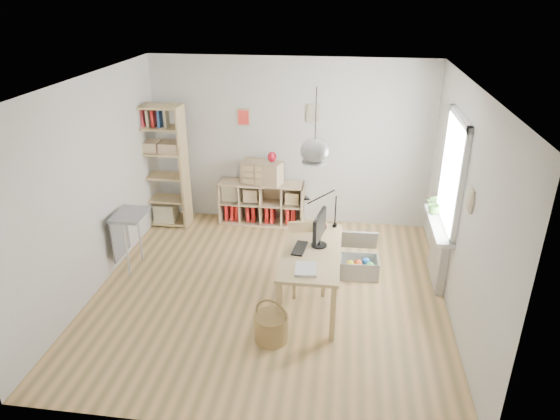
# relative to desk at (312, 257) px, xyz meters

# --- Properties ---
(ground) EXTENTS (4.50, 4.50, 0.00)m
(ground) POSITION_rel_desk_xyz_m (-0.55, 0.15, -0.66)
(ground) COLOR tan
(ground) RESTS_ON ground
(room_shell) EXTENTS (4.50, 4.50, 4.50)m
(room_shell) POSITION_rel_desk_xyz_m (-0.00, 0.00, 1.34)
(room_shell) COLOR white
(room_shell) RESTS_ON ground
(window_unit) EXTENTS (0.07, 1.16, 1.46)m
(window_unit) POSITION_rel_desk_xyz_m (1.68, 0.75, 0.89)
(window_unit) COLOR white
(window_unit) RESTS_ON ground
(radiator) EXTENTS (0.10, 0.80, 0.80)m
(radiator) POSITION_rel_desk_xyz_m (1.64, 0.75, -0.26)
(radiator) COLOR silver
(radiator) RESTS_ON ground
(windowsill) EXTENTS (0.22, 1.20, 0.06)m
(windowsill) POSITION_rel_desk_xyz_m (1.59, 0.75, 0.17)
(windowsill) COLOR white
(windowsill) RESTS_ON radiator
(desk) EXTENTS (0.70, 1.50, 0.75)m
(desk) POSITION_rel_desk_xyz_m (0.00, 0.00, 0.00)
(desk) COLOR #DEBB80
(desk) RESTS_ON ground
(cube_shelf) EXTENTS (1.40, 0.38, 0.72)m
(cube_shelf) POSITION_rel_desk_xyz_m (-1.02, 2.23, -0.36)
(cube_shelf) COLOR tan
(cube_shelf) RESTS_ON ground
(tall_bookshelf) EXTENTS (0.80, 0.38, 2.00)m
(tall_bookshelf) POSITION_rel_desk_xyz_m (-2.59, 1.95, 0.43)
(tall_bookshelf) COLOR #DEBB80
(tall_bookshelf) RESTS_ON ground
(side_table) EXTENTS (0.40, 0.55, 0.85)m
(side_table) POSITION_rel_desk_xyz_m (-2.59, 0.50, 0.01)
(side_table) COLOR #939396
(side_table) RESTS_ON ground
(chair) EXTENTS (0.54, 0.54, 0.90)m
(chair) POSITION_rel_desk_xyz_m (-0.10, 0.33, -0.14)
(chair) COLOR #939396
(chair) RESTS_ON ground
(wicker_basket) EXTENTS (0.38, 0.38, 0.53)m
(wicker_basket) POSITION_rel_desk_xyz_m (-0.38, -0.79, -0.48)
(wicker_basket) COLOR olive
(wicker_basket) RESTS_ON ground
(storage_chest) EXTENTS (0.54, 0.60, 0.55)m
(storage_chest) POSITION_rel_desk_xyz_m (0.62, 0.77, -0.48)
(storage_chest) COLOR beige
(storage_chest) RESTS_ON ground
(monitor) EXTENTS (0.20, 0.49, 0.43)m
(monitor) POSITION_rel_desk_xyz_m (0.08, 0.12, 0.33)
(monitor) COLOR black
(monitor) RESTS_ON desk
(keyboard) EXTENTS (0.18, 0.38, 0.02)m
(keyboard) POSITION_rel_desk_xyz_m (-0.15, 0.01, 0.10)
(keyboard) COLOR black
(keyboard) RESTS_ON desk
(task_lamp) EXTENTS (0.44, 0.16, 0.47)m
(task_lamp) POSITION_rel_desk_xyz_m (0.04, 0.61, 0.41)
(task_lamp) COLOR black
(task_lamp) RESTS_ON desk
(yarn_ball) EXTENTS (0.14, 0.14, 0.14)m
(yarn_ball) POSITION_rel_desk_xyz_m (0.08, 0.51, 0.16)
(yarn_ball) COLOR #43090C
(yarn_ball) RESTS_ON desk
(paper_tray) EXTENTS (0.26, 0.32, 0.03)m
(paper_tray) POSITION_rel_desk_xyz_m (-0.03, -0.48, 0.11)
(paper_tray) COLOR white
(paper_tray) RESTS_ON desk
(drawer_chest) EXTENTS (0.70, 0.45, 0.37)m
(drawer_chest) POSITION_rel_desk_xyz_m (-0.98, 2.19, 0.25)
(drawer_chest) COLOR tan
(drawer_chest) RESTS_ON cube_shelf
(red_vase) EXTENTS (0.14, 0.14, 0.17)m
(red_vase) POSITION_rel_desk_xyz_m (-0.82, 2.19, 0.52)
(red_vase) COLOR maroon
(red_vase) RESTS_ON drawer_chest
(potted_plant) EXTENTS (0.28, 0.24, 0.29)m
(potted_plant) POSITION_rel_desk_xyz_m (1.57, 1.04, 0.35)
(potted_plant) COLOR #305A22
(potted_plant) RESTS_ON windowsill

